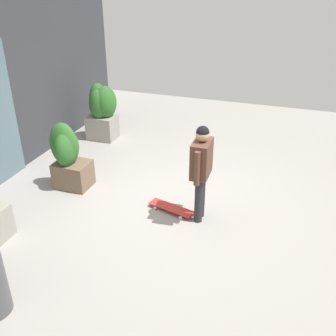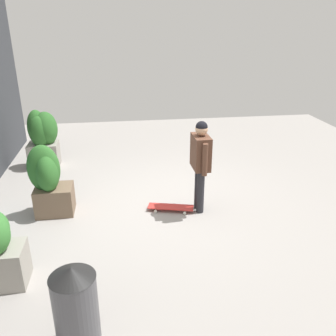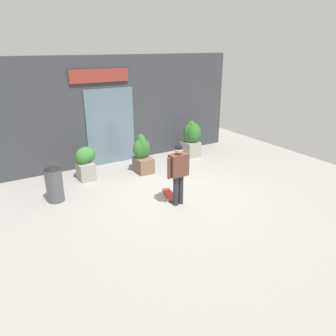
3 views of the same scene
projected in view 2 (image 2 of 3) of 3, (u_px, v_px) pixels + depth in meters
name	position (u px, v px, depth m)	size (l,w,h in m)	color
ground_plane	(166.00, 204.00, 6.55)	(12.00, 12.00, 0.00)	#9E9993
skateboarder	(200.00, 158.00, 5.99)	(0.65, 0.27, 1.62)	#28282D
skateboard	(171.00, 207.00, 6.32)	(0.41, 0.83, 0.08)	red
planter_box_left	(42.00, 137.00, 8.00)	(0.59, 0.68, 1.31)	gray
planter_box_mid	(49.00, 180.00, 6.03)	(0.58, 0.69, 1.26)	brown
trash_bin	(76.00, 310.00, 3.49)	(0.45, 0.45, 1.01)	#4C4C51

